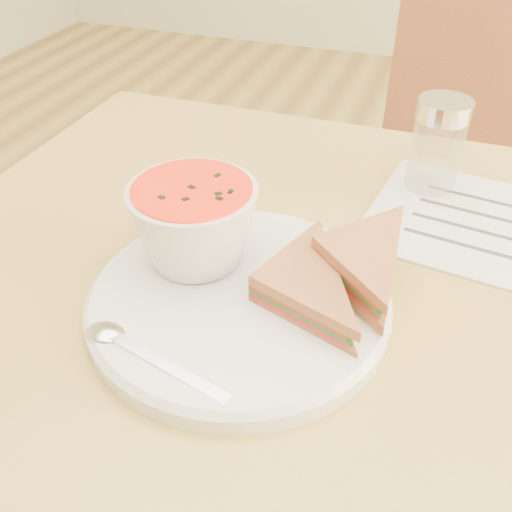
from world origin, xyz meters
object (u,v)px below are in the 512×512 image
at_px(plate, 239,302).
at_px(soup_bowl, 195,227).
at_px(condiment_shaker, 437,146).
at_px(chair_far, 449,217).
at_px(dining_table, 344,483).

xyz_separation_m(plate, soup_bowl, (-0.06, 0.03, 0.05)).
relative_size(plate, condiment_shaker, 2.47).
relative_size(chair_far, condiment_shaker, 7.95).
height_order(chair_far, soup_bowl, chair_far).
bearing_deg(condiment_shaker, chair_far, 82.84).
distance_m(chair_far, condiment_shaker, 0.55).
xyz_separation_m(plate, condiment_shaker, (0.14, 0.29, 0.05)).
height_order(chair_far, condiment_shaker, chair_far).
distance_m(plate, condiment_shaker, 0.32).
distance_m(chair_far, soup_bowl, 0.80).
distance_m(dining_table, condiment_shaker, 0.48).
bearing_deg(plate, chair_far, 74.39).
relative_size(chair_far, soup_bowl, 7.45).
height_order(dining_table, soup_bowl, soup_bowl).
relative_size(dining_table, chair_far, 1.10).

